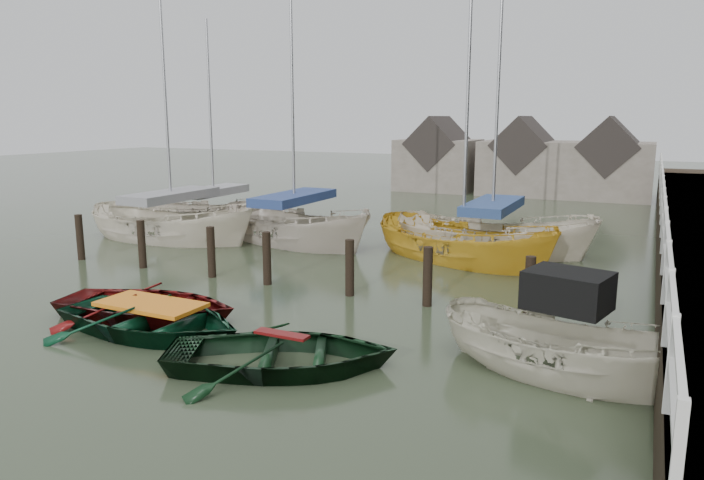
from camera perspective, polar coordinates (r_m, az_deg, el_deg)
The scene contains 12 objects.
ground at distance 13.63m, azimuth -10.38°, elevation -7.53°, with size 120.00×120.00×0.00m, color #2C3823.
mooring_pilings at distance 16.48m, azimuth -7.48°, elevation -2.37°, with size 13.72×0.22×1.80m.
far_sheds at distance 37.12m, azimuth 15.04°, elevation 6.93°, with size 14.00×4.08×4.39m.
rowboat_red at distance 14.50m, azimuth -18.03°, elevation -6.76°, with size 2.90×4.06×0.84m, color #5A0D0C.
rowboat_green at distance 13.48m, azimuth -17.66°, elevation -8.10°, with size 2.99×4.19×0.87m, color black.
rowboat_dkgreen at distance 11.23m, azimuth -6.33°, elevation -11.55°, with size 2.87×4.01×0.83m, color black.
motorboat at distance 11.39m, azimuth 18.46°, elevation -11.25°, with size 4.69×2.66×2.64m.
sailboat_a at distance 23.39m, azimuth -15.95°, elevation 0.19°, with size 6.96×2.76×10.29m.
sailboat_b at distance 22.07m, azimuth -5.21°, elevation -0.06°, with size 7.31×4.48×11.00m.
sailboat_c at distance 19.61m, azimuth 9.98°, elevation -1.74°, with size 7.05×4.93×11.13m.
sailboat_d at distance 20.88m, azimuth 12.53°, elevation -0.91°, with size 6.67×2.66×13.00m.
sailboat_e at distance 26.11m, azimuth -12.36°, elevation 1.47°, with size 6.39×4.03×9.18m.
Camera 1 is at (7.69, -10.40, 4.31)m, focal length 32.00 mm.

